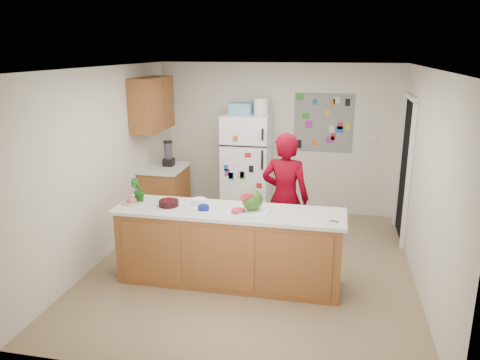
% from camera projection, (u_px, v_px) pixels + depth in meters
% --- Properties ---
extents(floor, '(4.00, 4.50, 0.02)m').
position_uv_depth(floor, '(253.00, 266.00, 6.09)').
color(floor, brown).
rests_on(floor, ground).
extents(wall_back, '(4.00, 0.02, 2.50)m').
position_uv_depth(wall_back, '(277.00, 139.00, 7.87)').
color(wall_back, beige).
rests_on(wall_back, ground).
extents(wall_left, '(0.02, 4.50, 2.50)m').
position_uv_depth(wall_left, '(103.00, 164.00, 6.14)').
color(wall_left, beige).
rests_on(wall_left, ground).
extents(wall_right, '(0.02, 4.50, 2.50)m').
position_uv_depth(wall_right, '(426.00, 182.00, 5.35)').
color(wall_right, beige).
rests_on(wall_right, ground).
extents(ceiling, '(4.00, 4.50, 0.02)m').
position_uv_depth(ceiling, '(254.00, 67.00, 5.40)').
color(ceiling, white).
rests_on(ceiling, wall_back).
extents(doorway, '(0.03, 0.85, 2.04)m').
position_uv_depth(doorway, '(406.00, 170.00, 6.78)').
color(doorway, black).
rests_on(doorway, ground).
extents(peninsula_base, '(2.60, 0.62, 0.88)m').
position_uv_depth(peninsula_base, '(229.00, 248.00, 5.53)').
color(peninsula_base, brown).
rests_on(peninsula_base, floor).
extents(peninsula_top, '(2.68, 0.70, 0.04)m').
position_uv_depth(peninsula_top, '(229.00, 211.00, 5.41)').
color(peninsula_top, silver).
rests_on(peninsula_top, peninsula_base).
extents(side_counter_base, '(0.60, 0.80, 0.86)m').
position_uv_depth(side_counter_base, '(165.00, 195.00, 7.57)').
color(side_counter_base, brown).
rests_on(side_counter_base, floor).
extents(side_counter_top, '(0.64, 0.84, 0.04)m').
position_uv_depth(side_counter_top, '(164.00, 168.00, 7.45)').
color(side_counter_top, silver).
rests_on(side_counter_top, side_counter_base).
extents(upper_cabinets, '(0.35, 1.00, 0.80)m').
position_uv_depth(upper_cabinets, '(152.00, 104.00, 7.15)').
color(upper_cabinets, brown).
rests_on(upper_cabinets, wall_left).
extents(refrigerator, '(0.75, 0.70, 1.70)m').
position_uv_depth(refrigerator, '(247.00, 166.00, 7.71)').
color(refrigerator, silver).
rests_on(refrigerator, floor).
extents(fridge_top_bin, '(0.35, 0.28, 0.18)m').
position_uv_depth(fridge_top_bin, '(241.00, 109.00, 7.48)').
color(fridge_top_bin, '#5999B2').
rests_on(fridge_top_bin, refrigerator).
extents(photo_collage, '(0.95, 0.01, 0.95)m').
position_uv_depth(photo_collage, '(323.00, 123.00, 7.62)').
color(photo_collage, slate).
rests_on(photo_collage, wall_back).
extents(person, '(0.67, 0.49, 1.72)m').
position_uv_depth(person, '(285.00, 198.00, 6.03)').
color(person, '#60000C').
rests_on(person, floor).
extents(blender_appliance, '(0.13, 0.13, 0.38)m').
position_uv_depth(blender_appliance, '(168.00, 154.00, 7.46)').
color(blender_appliance, black).
rests_on(blender_appliance, side_counter_top).
extents(cutting_board, '(0.43, 0.36, 0.01)m').
position_uv_depth(cutting_board, '(247.00, 211.00, 5.35)').
color(cutting_board, silver).
rests_on(cutting_board, peninsula_top).
extents(watermelon, '(0.24, 0.24, 0.24)m').
position_uv_depth(watermelon, '(252.00, 200.00, 5.33)').
color(watermelon, '#2D5713').
rests_on(watermelon, cutting_board).
extents(watermelon_slice, '(0.16, 0.16, 0.02)m').
position_uv_depth(watermelon_slice, '(238.00, 210.00, 5.32)').
color(watermelon_slice, '#C23A2E').
rests_on(watermelon_slice, cutting_board).
extents(cherry_bowl, '(0.30, 0.30, 0.07)m').
position_uv_depth(cherry_bowl, '(169.00, 203.00, 5.53)').
color(cherry_bowl, black).
rests_on(cherry_bowl, peninsula_top).
extents(white_bowl, '(0.22, 0.22, 0.06)m').
position_uv_depth(white_bowl, '(199.00, 201.00, 5.61)').
color(white_bowl, silver).
rests_on(white_bowl, peninsula_top).
extents(cobalt_bowl, '(0.16, 0.16, 0.05)m').
position_uv_depth(cobalt_bowl, '(204.00, 208.00, 5.40)').
color(cobalt_bowl, navy).
rests_on(cobalt_bowl, peninsula_top).
extents(plate, '(0.30, 0.30, 0.02)m').
position_uv_depth(plate, '(132.00, 202.00, 5.64)').
color(plate, beige).
rests_on(plate, peninsula_top).
extents(paper_towel, '(0.21, 0.19, 0.02)m').
position_uv_depth(paper_towel, '(261.00, 211.00, 5.32)').
color(paper_towel, white).
rests_on(paper_towel, peninsula_top).
extents(keys, '(0.10, 0.05, 0.01)m').
position_uv_depth(keys, '(334.00, 221.00, 5.02)').
color(keys, slate).
rests_on(keys, peninsula_top).
extents(potted_plant, '(0.21, 0.21, 0.30)m').
position_uv_depth(potted_plant, '(138.00, 190.00, 5.63)').
color(potted_plant, '#143D0A').
rests_on(potted_plant, peninsula_top).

